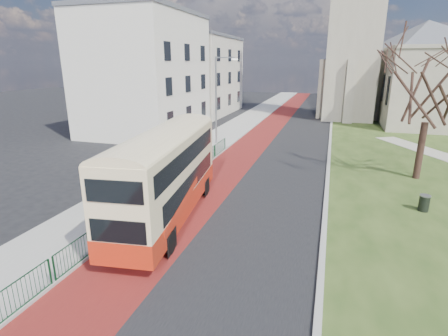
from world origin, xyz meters
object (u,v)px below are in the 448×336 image
at_px(litter_bin, 424,203).
at_px(streetlamp, 218,96).
at_px(bus, 166,171).
at_px(winter_tree_near, 433,75).

bearing_deg(litter_bin, streetlamp, 141.80).
xyz_separation_m(streetlamp, litter_bin, (15.40, -12.11, -4.11)).
bearing_deg(litter_bin, bus, -159.21).
bearing_deg(bus, litter_bin, 13.43).
relative_size(bus, litter_bin, 12.12).
xyz_separation_m(bus, winter_tree_near, (13.34, 10.75, 4.34)).
bearing_deg(streetlamp, bus, -80.36).
relative_size(streetlamp, litter_bin, 9.00).
xyz_separation_m(winter_tree_near, litter_bin, (-0.80, -5.99, -6.37)).
height_order(bus, litter_bin, bus).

